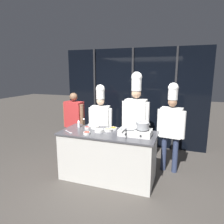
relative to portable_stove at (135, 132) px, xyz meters
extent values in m
plane|color=#47423D|center=(-0.53, -0.01, -1.00)|extent=(24.00, 24.00, 0.00)
cube|color=black|center=(-0.53, 1.99, 0.35)|extent=(3.98, 0.04, 2.70)
cube|color=#232326|center=(-1.66, 1.95, 0.35)|extent=(0.05, 0.05, 2.70)
cube|color=#232326|center=(-0.53, 1.95, 0.35)|extent=(0.05, 0.05, 2.70)
cube|color=#232326|center=(0.59, 1.95, 0.35)|extent=(0.05, 0.05, 2.70)
cube|color=beige|center=(-0.53, -0.01, -0.54)|extent=(1.79, 0.77, 0.91)
cube|color=#47474C|center=(-0.53, -0.01, -0.07)|extent=(1.84, 0.81, 0.03)
cube|color=silver|center=(0.00, 0.00, 0.00)|extent=(0.58, 0.34, 0.11)
cylinder|color=black|center=(-0.13, 0.00, 0.06)|extent=(0.23, 0.23, 0.01)
cylinder|color=black|center=(-0.13, -0.18, 0.00)|extent=(0.03, 0.01, 0.03)
cylinder|color=black|center=(0.13, 0.00, 0.06)|extent=(0.23, 0.23, 0.01)
cylinder|color=black|center=(0.13, -0.18, 0.00)|extent=(0.03, 0.01, 0.03)
cylinder|color=#ADAFB5|center=(-0.13, 0.00, 0.07)|extent=(0.30, 0.30, 0.01)
cone|color=#ADAFB5|center=(-0.13, 0.00, 0.08)|extent=(0.31, 0.31, 0.04)
cylinder|color=black|center=(-0.13, -0.27, 0.09)|extent=(0.02, 0.24, 0.02)
cylinder|color=#93969B|center=(0.13, 0.00, 0.13)|extent=(0.22, 0.22, 0.12)
torus|color=#93969B|center=(0.13, 0.00, 0.19)|extent=(0.22, 0.22, 0.01)
torus|color=#93969B|center=(0.01, 0.00, 0.17)|extent=(0.01, 0.05, 0.05)
torus|color=#93969B|center=(0.25, 0.00, 0.17)|extent=(0.01, 0.05, 0.05)
cylinder|color=#332319|center=(-1.21, 0.32, 0.00)|extent=(0.05, 0.05, 0.13)
cone|color=white|center=(-1.21, 0.32, 0.09)|extent=(0.04, 0.04, 0.04)
cylinder|color=white|center=(-1.23, 0.14, 0.00)|extent=(0.05, 0.05, 0.12)
cone|color=white|center=(-1.23, 0.14, 0.08)|extent=(0.05, 0.05, 0.03)
cylinder|color=white|center=(-0.86, -0.25, -0.04)|extent=(0.13, 0.13, 0.05)
torus|color=white|center=(-0.86, -0.25, -0.01)|extent=(0.13, 0.13, 0.01)
cylinder|color=#B22D1E|center=(-0.86, -0.25, -0.02)|extent=(0.10, 0.10, 0.03)
cylinder|color=white|center=(-1.01, 0.09, -0.04)|extent=(0.11, 0.11, 0.04)
torus|color=white|center=(-1.01, 0.09, -0.02)|extent=(0.11, 0.11, 0.01)
cylinder|color=red|center=(-1.01, 0.09, -0.03)|extent=(0.09, 0.09, 0.02)
cylinder|color=white|center=(-0.87, 0.16, -0.04)|extent=(0.17, 0.17, 0.05)
torus|color=white|center=(-0.87, 0.16, -0.01)|extent=(0.17, 0.17, 0.01)
cylinder|color=beige|center=(-0.87, 0.16, -0.02)|extent=(0.14, 0.14, 0.03)
cylinder|color=white|center=(-0.55, 0.07, -0.04)|extent=(0.15, 0.15, 0.05)
torus|color=white|center=(-0.55, 0.07, -0.01)|extent=(0.15, 0.15, 0.01)
cylinder|color=#9E896B|center=(-0.55, 0.07, -0.02)|extent=(0.12, 0.12, 0.03)
cylinder|color=white|center=(-0.70, -0.04, -0.03)|extent=(0.17, 0.17, 0.05)
torus|color=white|center=(-0.70, -0.04, -0.01)|extent=(0.17, 0.17, 0.01)
cylinder|color=beige|center=(-0.70, -0.04, -0.02)|extent=(0.14, 0.14, 0.03)
cylinder|color=white|center=(-0.51, 0.24, -0.04)|extent=(0.16, 0.16, 0.03)
torus|color=white|center=(-0.51, 0.24, -0.03)|extent=(0.16, 0.16, 0.01)
cylinder|color=orange|center=(-0.51, 0.24, -0.04)|extent=(0.13, 0.13, 0.02)
cylinder|color=white|center=(-1.01, 0.29, -0.04)|extent=(0.15, 0.15, 0.04)
torus|color=white|center=(-1.01, 0.29, -0.02)|extent=(0.16, 0.16, 0.01)
cylinder|color=silver|center=(-1.01, 0.29, -0.03)|extent=(0.13, 0.13, 0.02)
cube|color=#B2B5BA|center=(-1.29, -0.21, -0.05)|extent=(0.16, 0.12, 0.01)
ellipsoid|color=#B2B5BA|center=(-1.17, -0.29, -0.05)|extent=(0.10, 0.09, 0.02)
cylinder|color=#232326|center=(-1.51, 0.63, -0.61)|extent=(0.11, 0.11, 0.77)
cylinder|color=#232326|center=(-1.74, 0.66, -0.61)|extent=(0.11, 0.11, 0.77)
cube|color=#B72D2D|center=(-1.62, 0.65, 0.08)|extent=(0.46, 0.28, 0.62)
cylinder|color=brown|center=(-1.39, 0.58, 0.06)|extent=(0.09, 0.09, 0.57)
cylinder|color=brown|center=(-1.87, 0.64, 0.06)|extent=(0.09, 0.09, 0.57)
sphere|color=brown|center=(-1.62, 0.65, 0.50)|extent=(0.18, 0.18, 0.18)
cylinder|color=#232326|center=(-0.83, 0.65, -0.63)|extent=(0.11, 0.11, 0.73)
cylinder|color=#232326|center=(-1.05, 0.62, -0.63)|extent=(0.11, 0.11, 0.73)
cube|color=white|center=(-0.94, 0.63, 0.03)|extent=(0.43, 0.26, 0.59)
cylinder|color=white|center=(-0.71, 0.63, 0.01)|extent=(0.08, 0.08, 0.54)
cylinder|color=white|center=(-1.16, 0.57, 0.01)|extent=(0.08, 0.08, 0.54)
sphere|color=beige|center=(-0.94, 0.63, 0.44)|extent=(0.17, 0.17, 0.17)
cylinder|color=white|center=(-0.94, 0.63, 0.59)|extent=(0.18, 0.18, 0.22)
sphere|color=white|center=(-0.94, 0.63, 0.70)|extent=(0.20, 0.20, 0.20)
cylinder|color=#232326|center=(-0.03, 0.71, -0.58)|extent=(0.12, 0.12, 0.83)
cylinder|color=#232326|center=(-0.28, 0.72, -0.58)|extent=(0.12, 0.12, 0.83)
cube|color=white|center=(-0.15, 0.72, 0.17)|extent=(0.46, 0.25, 0.67)
cylinder|color=white|center=(0.10, 0.67, 0.15)|extent=(0.09, 0.09, 0.62)
cylinder|color=white|center=(-0.41, 0.69, 0.15)|extent=(0.09, 0.09, 0.62)
sphere|color=tan|center=(-0.15, 0.72, 0.63)|extent=(0.20, 0.20, 0.20)
cylinder|color=white|center=(-0.15, 0.72, 0.82)|extent=(0.21, 0.21, 0.29)
sphere|color=white|center=(-0.15, 0.72, 0.97)|extent=(0.22, 0.22, 0.22)
cylinder|color=#2D3856|center=(0.71, 0.67, -0.62)|extent=(0.11, 0.11, 0.76)
cylinder|color=#2D3856|center=(0.47, 0.70, -0.62)|extent=(0.11, 0.11, 0.76)
cube|color=white|center=(0.59, 0.68, 0.06)|extent=(0.45, 0.27, 0.61)
cylinder|color=white|center=(0.82, 0.62, 0.04)|extent=(0.09, 0.09, 0.56)
cylinder|color=white|center=(0.35, 0.68, 0.04)|extent=(0.09, 0.09, 0.56)
sphere|color=#A87A5B|center=(0.59, 0.68, 0.48)|extent=(0.18, 0.18, 0.18)
cylinder|color=white|center=(0.59, 0.68, 0.65)|extent=(0.19, 0.19, 0.24)
sphere|color=white|center=(0.59, 0.68, 0.77)|extent=(0.20, 0.20, 0.20)
camera|label=1|loc=(0.74, -3.42, 1.08)|focal=32.00mm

